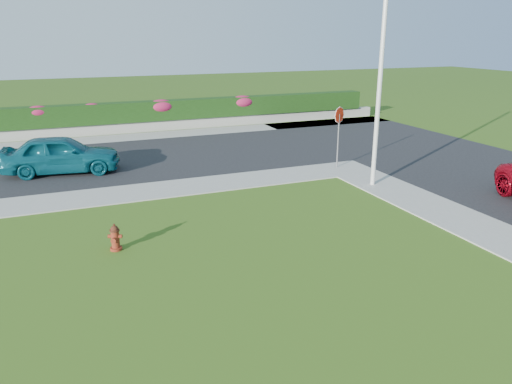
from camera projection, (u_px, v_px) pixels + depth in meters
name	position (u px, v px, depth m)	size (l,w,h in m)	color
ground	(289.00, 308.00, 10.25)	(120.00, 120.00, 0.00)	black
street_far	(34.00, 168.00, 20.76)	(26.00, 8.00, 0.04)	black
curb_corner	(346.00, 169.00, 20.71)	(2.00, 2.00, 0.04)	gray
sidewalk_beyond	(116.00, 138.00, 26.62)	(34.00, 2.00, 0.04)	gray
retaining_wall	(112.00, 129.00, 27.86)	(34.00, 0.40, 0.60)	gray
hedge	(111.00, 113.00, 27.69)	(32.00, 0.90, 1.10)	black
fire_hydrant	(115.00, 238.00, 12.88)	(0.37, 0.36, 0.72)	#581C0D
sedan_teal	(61.00, 154.00, 19.79)	(1.80, 4.46, 1.52)	#0C5261
utility_pole	(379.00, 97.00, 17.50)	(0.16, 0.16, 6.48)	silver
stop_sign	(339.00, 123.00, 20.34)	(0.63, 0.34, 2.56)	slate
flower_clump_c	(38.00, 112.00, 26.17)	(1.25, 0.81, 0.63)	#B01E44
flower_clump_d	(92.00, 108.00, 27.14)	(1.09, 0.70, 0.54)	#B01E44
flower_clump_e	(161.00, 106.00, 28.55)	(1.53, 0.98, 0.76)	#B01E44
flower_clump_f	(242.00, 102.00, 30.35)	(1.51, 0.97, 0.75)	#B01E44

